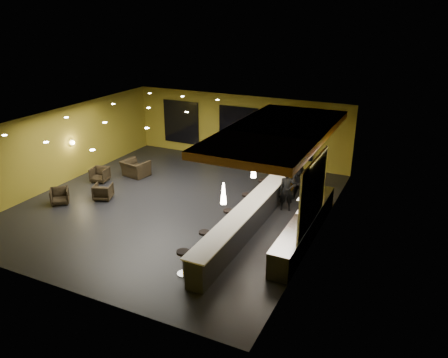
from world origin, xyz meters
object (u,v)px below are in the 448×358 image
at_px(prep_counter, 305,227).
at_px(armchair_d, 135,168).
at_px(pendant_1, 254,168).
at_px(staff_c, 311,192).
at_px(bar_stool_3, 246,200).
at_px(bar_counter, 247,220).
at_px(armchair_c, 100,175).
at_px(pendant_0, 223,193).
at_px(staff_a, 287,190).
at_px(column, 288,152).
at_px(pendant_2, 277,149).
at_px(bar_stool_0, 183,259).
at_px(bar_stool_4, 262,185).
at_px(armchair_b, 103,192).
at_px(armchair_a, 60,196).
at_px(staff_b, 299,183).
at_px(bar_stool_2, 228,217).
at_px(bar_stool_1, 204,239).

xyz_separation_m(prep_counter, armchair_d, (-9.16, 2.51, -0.04)).
relative_size(pendant_1, staff_c, 0.42).
height_order(staff_c, bar_stool_3, staff_c).
bearing_deg(armchair_d, pendant_1, 170.61).
relative_size(bar_counter, armchair_c, 10.52).
height_order(pendant_0, staff_a, pendant_0).
height_order(staff_a, armchair_c, staff_a).
xyz_separation_m(column, pendant_2, (0.00, -1.60, 0.60)).
height_order(pendant_0, pendant_1, same).
relative_size(bar_stool_0, bar_stool_4, 1.13).
height_order(pendant_0, bar_stool_3, pendant_0).
distance_m(prep_counter, armchair_b, 8.75).
bearing_deg(armchair_a, staff_b, -15.10).
bearing_deg(armchair_c, pendant_2, -2.33).
bearing_deg(staff_a, bar_stool_3, -171.20).
bearing_deg(bar_stool_2, staff_c, 48.89).
xyz_separation_m(pendant_0, armchair_c, (-8.23, 3.68, -2.00)).
distance_m(prep_counter, bar_stool_0, 4.70).
bearing_deg(armchair_c, bar_stool_3, -11.17).
relative_size(staff_a, armchair_c, 2.24).
bearing_deg(armchair_b, bar_stool_4, -172.38).
xyz_separation_m(armchair_a, armchair_b, (1.34, 1.15, 0.01)).
height_order(pendant_2, armchair_a, pendant_2).
bearing_deg(staff_b, bar_stool_0, -99.44).
relative_size(pendant_0, pendant_1, 1.00).
distance_m(pendant_1, armchair_c, 8.55).
bearing_deg(prep_counter, bar_stool_1, -140.36).
height_order(armchair_c, armchair_d, armchair_d).
distance_m(pendant_2, bar_stool_3, 2.41).
xyz_separation_m(pendant_1, staff_c, (1.60, 2.26, -1.52)).
height_order(armchair_d, bar_stool_0, bar_stool_0).
distance_m(staff_b, bar_stool_4, 1.69).
bearing_deg(bar_stool_3, bar_counter, -66.06).
bearing_deg(armchair_b, armchair_c, -67.26).
bearing_deg(staff_c, armchair_a, -157.75).
distance_m(pendant_1, armchair_d, 7.84).
height_order(staff_c, bar_stool_2, staff_c).
bearing_deg(pendant_1, bar_stool_2, -149.04).
distance_m(pendant_0, armchair_d, 8.96).
distance_m(staff_c, armchair_a, 10.40).
relative_size(bar_stool_3, bar_stool_4, 1.00).
bearing_deg(bar_stool_3, armchair_a, -159.50).
height_order(prep_counter, column, column).
relative_size(bar_stool_1, bar_stool_2, 1.01).
xyz_separation_m(pendant_0, bar_stool_3, (-0.76, 3.71, -1.89)).
bearing_deg(prep_counter, bar_stool_0, -125.59).
height_order(staff_a, bar_stool_3, staff_a).
xyz_separation_m(armchair_a, bar_stool_4, (7.34, 4.46, 0.13)).
bearing_deg(bar_stool_3, staff_b, 46.87).
bearing_deg(pendant_1, armchair_d, 160.67).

